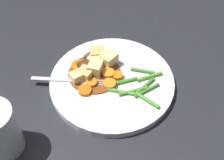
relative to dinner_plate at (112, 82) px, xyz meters
The scene contains 27 objects.
ground_plane 0.01m from the dinner_plate, ahead, with size 3.00×3.00×0.00m, color #26282D.
dinner_plate is the anchor object (origin of this frame).
stew_sauce 0.05m from the dinner_plate, ahead, with size 0.12×0.12×0.00m, color brown.
carrot_slice_0 0.02m from the dinner_plate, 129.31° to the right, with size 0.02×0.02×0.01m, color orange.
carrot_slice_1 0.02m from the dinner_plate, 42.57° to the right, with size 0.03×0.03×0.01m, color orange.
carrot_slice_2 0.05m from the dinner_plate, 32.61° to the left, with size 0.03×0.03×0.01m, color orange.
carrot_slice_3 0.09m from the dinner_plate, ahead, with size 0.04×0.04×0.01m, color orange.
carrot_slice_4 0.07m from the dinner_plate, 47.04° to the left, with size 0.03×0.03×0.01m, color orange.
carrot_slice_5 0.07m from the dinner_plate, 55.49° to the right, with size 0.03×0.03×0.01m, color orange.
carrot_slice_6 0.02m from the dinner_plate, 80.42° to the left, with size 0.03×0.03×0.01m, color orange.
potato_chunk_0 0.05m from the dinner_plate, ahead, with size 0.03×0.03×0.03m, color #EAD68C.
potato_chunk_1 0.08m from the dinner_plate, 45.33° to the right, with size 0.03×0.03×0.03m, color #DBBC6B.
potato_chunk_2 0.08m from the dinner_plate, 18.42° to the left, with size 0.03×0.02×0.02m, color #EAD68C.
potato_chunk_3 0.06m from the dinner_plate, 64.02° to the right, with size 0.04×0.03×0.03m, color #EAD68C.
potato_chunk_4 0.06m from the dinner_plate, ahead, with size 0.03×0.03×0.02m, color #DBBC6B.
potato_chunk_5 0.06m from the dinner_plate, 35.55° to the right, with size 0.03×0.04×0.03m, color #EAD68C.
meat_chunk_0 0.08m from the dinner_plate, ahead, with size 0.02×0.02×0.02m, color #4C2B19.
meat_chunk_1 0.08m from the dinner_plate, 33.43° to the right, with size 0.02×0.02×0.02m, color brown.
green_bean_0 0.08m from the dinner_plate, behind, with size 0.01×0.01×0.07m, color #4C8E33.
green_bean_1 0.05m from the dinner_plate, 141.12° to the left, with size 0.01×0.01×0.08m, color #66AD42.
green_bean_2 0.08m from the dinner_plate, behind, with size 0.01×0.01×0.07m, color #4C8E33.
green_bean_3 0.03m from the dinner_plate, behind, with size 0.01×0.01×0.07m, color #599E38.
green_bean_4 0.10m from the dinner_plate, 159.05° to the left, with size 0.01×0.01×0.06m, color #599E38.
green_bean_5 0.06m from the dinner_plate, 160.53° to the left, with size 0.01×0.01×0.07m, color #599E38.
green_bean_6 0.09m from the dinner_plate, 157.73° to the right, with size 0.01×0.01×0.06m, color #66AD42.
green_bean_7 0.08m from the dinner_plate, 143.45° to the right, with size 0.01×0.01×0.06m, color #4C8E33.
fork 0.09m from the dinner_plate, 19.04° to the left, with size 0.17×0.06×0.00m.
Camera 1 is at (-0.14, 0.45, 0.56)m, focal length 50.54 mm.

